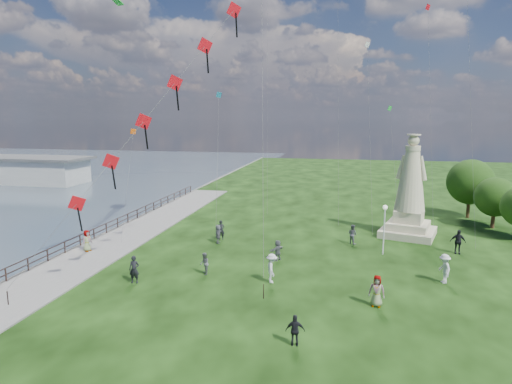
% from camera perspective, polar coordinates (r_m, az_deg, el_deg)
% --- Properties ---
extents(waterfront, '(200.00, 200.00, 1.51)m').
position_cam_1_polar(waterfront, '(37.23, -21.84, -7.42)').
color(waterfront, '#35464F').
rests_on(waterfront, ground).
extents(pier_pavilion, '(30.00, 8.00, 4.40)m').
position_cam_1_polar(pier_pavilion, '(84.94, -30.43, 2.68)').
color(pier_pavilion, '#A0A09B').
rests_on(pier_pavilion, ground).
extents(statue, '(5.59, 5.59, 9.13)m').
position_cam_1_polar(statue, '(40.58, 19.83, -0.78)').
color(statue, beige).
rests_on(statue, ground).
extents(lamppost, '(0.37, 0.37, 3.94)m').
position_cam_1_polar(lamppost, '(34.51, 16.77, -3.46)').
color(lamppost, silver).
rests_on(lamppost, ground).
extents(tree_row, '(6.41, 12.18, 6.24)m').
position_cam_1_polar(tree_row, '(47.89, 28.45, 0.16)').
color(tree_row, '#382314').
rests_on(tree_row, ground).
extents(person_0, '(0.72, 0.53, 1.81)m').
position_cam_1_polar(person_0, '(29.11, -15.93, -9.90)').
color(person_0, black).
rests_on(person_0, ground).
extents(person_1, '(0.70, 0.85, 1.51)m').
position_cam_1_polar(person_1, '(29.70, -6.89, -9.47)').
color(person_1, '#595960').
rests_on(person_1, ground).
extents(person_2, '(0.96, 1.37, 1.92)m').
position_cam_1_polar(person_2, '(28.09, 2.10, -10.12)').
color(person_2, silver).
rests_on(person_2, ground).
extents(person_3, '(0.95, 0.59, 1.53)m').
position_cam_1_polar(person_3, '(21.08, 5.24, -17.90)').
color(person_3, black).
rests_on(person_3, ground).
extents(person_4, '(0.97, 0.68, 1.82)m').
position_cam_1_polar(person_4, '(25.71, 15.80, -12.58)').
color(person_4, '#595960').
rests_on(person_4, ground).
extents(person_5, '(0.89, 1.57, 1.59)m').
position_cam_1_polar(person_5, '(36.70, -5.07, -5.57)').
color(person_5, '#595960').
rests_on(person_5, ground).
extents(person_6, '(0.71, 0.56, 1.72)m').
position_cam_1_polar(person_6, '(37.60, -4.67, -5.08)').
color(person_6, black).
rests_on(person_6, ground).
extents(person_7, '(0.94, 0.89, 1.65)m').
position_cam_1_polar(person_7, '(37.23, 12.73, -5.51)').
color(person_7, '#595960').
rests_on(person_7, ground).
extents(person_8, '(0.89, 1.35, 1.92)m').
position_cam_1_polar(person_8, '(30.52, 23.82, -9.33)').
color(person_8, silver).
rests_on(person_8, ground).
extents(person_9, '(1.18, 0.68, 1.92)m').
position_cam_1_polar(person_9, '(37.26, 25.32, -6.01)').
color(person_9, black).
rests_on(person_9, ground).
extents(person_10, '(0.71, 0.94, 1.71)m').
position_cam_1_polar(person_10, '(36.60, -21.59, -6.20)').
color(person_10, '#595960').
rests_on(person_10, ground).
extents(person_11, '(1.29, 1.57, 1.57)m').
position_cam_1_polar(person_11, '(32.28, 2.90, -7.76)').
color(person_11, '#595960').
rests_on(person_11, ground).
extents(red_kite_train, '(11.50, 9.35, 17.95)m').
position_cam_1_polar(red_kite_train, '(27.56, -13.14, 10.81)').
color(red_kite_train, black).
rests_on(red_kite_train, ground).
extents(small_kites, '(30.14, 18.49, 26.39)m').
position_cam_1_polar(small_kites, '(43.55, 9.97, 15.05)').
color(small_kites, '#166586').
rests_on(small_kites, ground).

